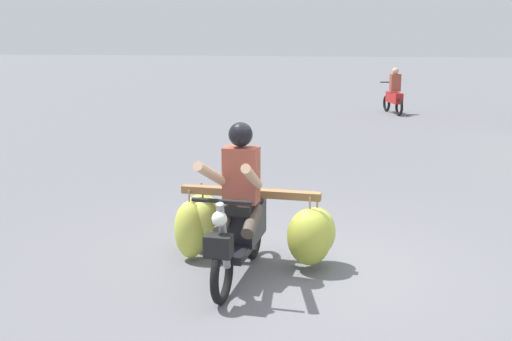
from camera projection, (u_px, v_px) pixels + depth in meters
name	position (u px, v px, depth m)	size (l,w,h in m)	color
ground_plane	(306.00, 274.00, 6.48)	(120.00, 120.00, 0.00)	slate
motorbike_main_loaded	(246.00, 222.00, 6.58)	(1.80, 1.87, 1.58)	black
motorbike_distant_ahead_left	(394.00, 95.00, 19.06)	(0.68, 1.57, 1.40)	black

